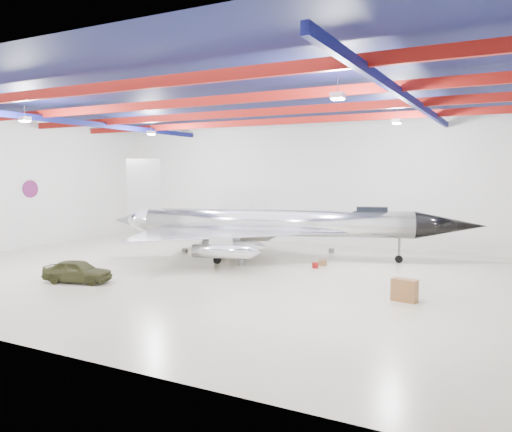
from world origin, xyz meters
The scene contains 16 objects.
floor centered at (0.00, 0.00, 0.00)m, with size 40.00×40.00×0.00m, color #B9B193.
wall_back centered at (0.00, 15.00, 5.50)m, with size 40.00×40.00×0.00m, color silver.
wall_left centered at (-20.00, 0.00, 5.50)m, with size 30.00×30.00×0.00m, color silver.
ceiling centered at (0.00, 0.00, 11.00)m, with size 40.00×40.00×0.00m, color #0A0F38.
ceiling_structure centered at (0.00, 0.00, 10.32)m, with size 39.50×29.50×1.08m.
wall_roundel centered at (-19.94, 2.00, 5.00)m, with size 1.50×1.50×0.10m, color #B21414.
jet_aircraft centered at (1.42, 6.01, 2.44)m, with size 26.50×19.64×7.44m.
jeep centered at (-5.55, -6.32, 0.67)m, with size 1.59×3.95×1.34m, color #37391C.
desk centered at (12.25, -1.90, 0.56)m, with size 1.23×0.62×1.13m, color brown.
crate_ply centered at (-2.70, 5.05, 0.20)m, with size 0.56×0.45×0.39m, color olive.
engine_drum centered at (0.28, 2.81, 0.22)m, with size 0.48×0.48×0.43m, color #59595B.
parts_bin centered at (5.34, 5.30, 0.20)m, with size 0.58×0.46×0.40m, color olive.
crate_small centered at (-6.69, 5.90, 0.13)m, with size 0.37×0.30×0.26m, color #59595B.
tool_chest centered at (5.21, 4.22, 0.19)m, with size 0.42×0.42×0.38m, color maroon.
oil_barrel centered at (-3.07, 6.87, 0.18)m, with size 0.51×0.41×0.36m, color olive.
spares_box centered at (4.14, 10.68, 0.20)m, with size 0.44×0.44×0.40m, color #59595B.
Camera 1 is at (16.95, -26.95, 6.41)m, focal length 35.00 mm.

